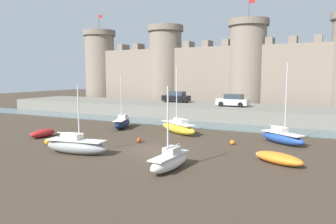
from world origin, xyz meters
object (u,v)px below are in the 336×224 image
Objects in this scene: sailboat_foreground_left at (122,123)px; sailboat_near_channel_left at (76,146)px; rowboat_midflat_centre at (43,133)px; mooring_buoy_near_channel at (48,142)px; sailboat_foreground_right at (170,161)px; mooring_buoy_off_centre at (139,140)px; sailboat_near_channel_right at (178,127)px; mooring_buoy_near_shore at (232,142)px; rowboat_foreground_centre at (278,158)px; car_quay_centre_east at (233,100)px; car_quay_centre_west at (176,97)px; sailboat_midflat_left at (282,137)px.

sailboat_near_channel_left is at bearing -71.87° from sailboat_foreground_left.
mooring_buoy_near_channel is at bearing -36.89° from rowboat_midflat_centre.
mooring_buoy_off_centre is at bearing 134.21° from sailboat_foreground_right.
sailboat_near_channel_right is 15.90× the size of mooring_buoy_near_shore.
rowboat_foreground_centre is at bearing 15.85° from sailboat_near_channel_left.
rowboat_foreground_centre is 7.30m from sailboat_foreground_right.
sailboat_foreground_left is 14.16× the size of mooring_buoy_off_centre.
car_quay_centre_east reaches higher than mooring_buoy_near_channel.
sailboat_near_channel_left reaches higher than car_quay_centre_west.
sailboat_near_channel_right is 12.85m from car_quay_centre_east.
mooring_buoy_off_centre is (5.68, -5.63, -0.41)m from sailboat_foreground_left.
mooring_buoy_near_channel is at bearing -94.00° from sailboat_foreground_left.
sailboat_foreground_right reaches higher than mooring_buoy_near_shore.
rowboat_midflat_centre is 0.76× the size of rowboat_foreground_centre.
sailboat_near_channel_right is 12.53m from sailboat_foreground_right.
sailboat_foreground_right is at bearing -45.28° from sailboat_foreground_left.
rowboat_midflat_centre reaches higher than mooring_buoy_near_channel.
mooring_buoy_off_centre is at bearing 70.55° from sailboat_near_channel_left.
sailboat_foreground_left is at bearing 157.18° from rowboat_foreground_centre.
sailboat_foreground_right is at bearing -15.06° from rowboat_midflat_centre.
sailboat_near_channel_right is at bearing 35.07° from rowboat_midflat_centre.
rowboat_midflat_centre is 3.79m from mooring_buoy_near_channel.
sailboat_midflat_left is 16.82m from sailboat_foreground_left.
sailboat_near_channel_left is 1.01× the size of sailboat_foreground_right.
car_quay_centre_west is (-0.57, 15.07, 1.88)m from sailboat_foreground_left.
car_quay_centre_east reaches higher than mooring_buoy_off_centre.
sailboat_near_channel_left is (-3.17, -11.05, -0.01)m from sailboat_near_channel_right.
sailboat_foreground_right is at bearing -114.84° from sailboat_midflat_left.
mooring_buoy_off_centre is (-11.78, 1.72, -0.19)m from rowboat_foreground_centre.
mooring_buoy_near_channel is (3.03, -2.27, -0.14)m from rowboat_midflat_centre.
car_quay_centre_east is at bearing 80.94° from sailboat_near_channel_right.
sailboat_midflat_left is 12.19m from mooring_buoy_off_centre.
mooring_buoy_near_channel is 15.49m from mooring_buoy_near_shore.
sailboat_midflat_left reaches higher than mooring_buoy_near_shore.
rowboat_midflat_centre is 0.54× the size of sailboat_near_channel_left.
car_quay_centre_west is (3.16, 22.71, 2.10)m from rowboat_midflat_centre.
sailboat_midflat_left is at bearing -42.16° from car_quay_centre_west.
car_quay_centre_east is (-2.81, 24.13, 1.92)m from sailboat_foreground_right.
car_quay_centre_west is (-18.03, 22.42, 2.10)m from rowboat_foreground_centre.
sailboat_near_channel_right is 1.77× the size of rowboat_foreground_centre.
rowboat_foreground_centre is 18.33m from mooring_buoy_near_channel.
sailboat_foreground_left is 16.58m from sailboat_foreground_right.
sailboat_near_channel_right is 9.96m from sailboat_midflat_left.
sailboat_near_channel_left is 12.57× the size of mooring_buoy_near_shore.
car_quay_centre_east is at bearing 121.42° from sailboat_midflat_left.
rowboat_foreground_centre reaches higher than mooring_buoy_near_shore.
mooring_buoy_near_shore is at bearing -52.73° from car_quay_centre_west.
sailboat_near_channel_left is 26.73m from car_quay_centre_west.
mooring_buoy_near_channel reaches higher than mooring_buoy_near_shore.
sailboat_midflat_left reaches higher than sailboat_near_channel_left.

